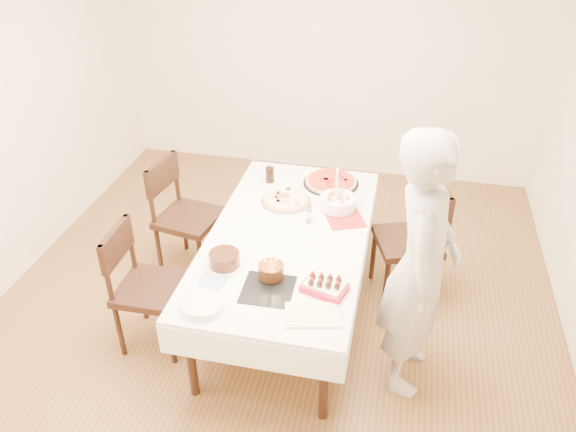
% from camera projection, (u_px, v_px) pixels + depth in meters
% --- Properties ---
extents(floor, '(5.00, 5.00, 0.00)m').
position_uv_depth(floor, '(274.00, 308.00, 4.55)').
color(floor, brown).
rests_on(floor, ground).
extents(wall_back, '(4.50, 0.04, 2.70)m').
position_uv_depth(wall_back, '(329.00, 53.00, 5.87)').
color(wall_back, '#EEE1C8').
rests_on(wall_back, floor).
extents(dining_table, '(1.82, 2.40, 0.75)m').
position_uv_depth(dining_table, '(288.00, 274.00, 4.32)').
color(dining_table, silver).
rests_on(dining_table, floor).
extents(chair_right_savory, '(0.66, 0.66, 1.02)m').
position_uv_depth(chair_right_savory, '(407.00, 242.00, 4.45)').
color(chair_right_savory, black).
rests_on(chair_right_savory, floor).
extents(chair_left_savory, '(0.60, 0.60, 1.02)m').
position_uv_depth(chair_left_savory, '(189.00, 218.00, 4.74)').
color(chair_left_savory, black).
rests_on(chair_left_savory, floor).
extents(chair_left_dessert, '(0.51, 0.51, 0.98)m').
position_uv_depth(chair_left_dessert, '(152.00, 289.00, 4.00)').
color(chair_left_dessert, black).
rests_on(chair_left_dessert, floor).
extents(person, '(0.50, 0.71, 1.87)m').
position_uv_depth(person, '(421.00, 267.00, 3.49)').
color(person, beige).
rests_on(person, floor).
extents(pizza_white, '(0.51, 0.51, 0.04)m').
position_uv_depth(pizza_white, '(286.00, 200.00, 4.48)').
color(pizza_white, beige).
rests_on(pizza_white, dining_table).
extents(pizza_pepperoni, '(0.57, 0.57, 0.04)m').
position_uv_depth(pizza_pepperoni, '(331.00, 182.00, 4.74)').
color(pizza_pepperoni, red).
rests_on(pizza_pepperoni, dining_table).
extents(red_placemat, '(0.36, 0.36, 0.01)m').
position_uv_depth(red_placemat, '(345.00, 220.00, 4.28)').
color(red_placemat, '#B21E1E').
rests_on(red_placemat, dining_table).
extents(pasta_bowl, '(0.37, 0.37, 0.09)m').
position_uv_depth(pasta_bowl, '(338.00, 202.00, 4.39)').
color(pasta_bowl, white).
rests_on(pasta_bowl, dining_table).
extents(taper_candle, '(0.08, 0.08, 0.32)m').
position_uv_depth(taper_candle, '(337.00, 185.00, 4.41)').
color(taper_candle, white).
rests_on(taper_candle, dining_table).
extents(shaker_pair, '(0.12, 0.12, 0.11)m').
position_uv_depth(shaker_pair, '(309.00, 216.00, 4.22)').
color(shaker_pair, white).
rests_on(shaker_pair, dining_table).
extents(cola_glass, '(0.09, 0.09, 0.13)m').
position_uv_depth(cola_glass, '(270.00, 175.00, 4.74)').
color(cola_glass, black).
rests_on(cola_glass, dining_table).
extents(layer_cake, '(0.28, 0.28, 0.11)m').
position_uv_depth(layer_cake, '(224.00, 260.00, 3.77)').
color(layer_cake, '#381C0E').
rests_on(layer_cake, dining_table).
extents(cake_board, '(0.34, 0.34, 0.01)m').
position_uv_depth(cake_board, '(268.00, 290.00, 3.59)').
color(cake_board, black).
rests_on(cake_board, dining_table).
extents(birthday_cake, '(0.21, 0.21, 0.16)m').
position_uv_depth(birthday_cake, '(271.00, 267.00, 3.65)').
color(birthday_cake, '#3E2410').
rests_on(birthday_cake, dining_table).
extents(strawberry_box, '(0.32, 0.26, 0.07)m').
position_uv_depth(strawberry_box, '(325.00, 287.00, 3.57)').
color(strawberry_box, '#A71324').
rests_on(strawberry_box, dining_table).
extents(box_lid, '(0.37, 0.29, 0.03)m').
position_uv_depth(box_lid, '(312.00, 316.00, 3.39)').
color(box_lid, beige).
rests_on(box_lid, dining_table).
extents(plate_stack, '(0.28, 0.28, 0.05)m').
position_uv_depth(plate_stack, '(202.00, 305.00, 3.44)').
color(plate_stack, white).
rests_on(plate_stack, dining_table).
extents(china_plate, '(0.20, 0.20, 0.01)m').
position_uv_depth(china_plate, '(212.00, 281.00, 3.66)').
color(china_plate, white).
rests_on(china_plate, dining_table).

